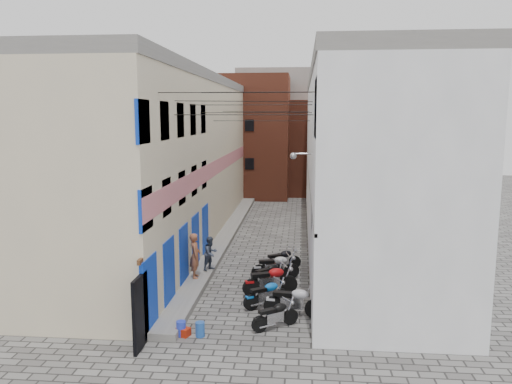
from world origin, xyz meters
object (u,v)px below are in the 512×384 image
(water_jug_near, at_px, (200,329))
(motorcycle_g, at_px, (282,259))
(motorcycle_c, at_px, (267,293))
(motorcycle_f, at_px, (275,265))
(motorcycle_a, at_px, (275,314))
(person_b, at_px, (211,253))
(water_jug_far, at_px, (181,328))
(motorcycle_e, at_px, (269,273))
(motorcycle_d, at_px, (270,279))
(red_crate, at_px, (183,332))
(motorcycle_b, at_px, (294,300))
(person_a, at_px, (195,256))

(water_jug_near, bearing_deg, motorcycle_g, 71.81)
(motorcycle_c, height_order, water_jug_near, motorcycle_c)
(motorcycle_f, distance_m, water_jug_near, 6.06)
(motorcycle_a, relative_size, motorcycle_f, 0.84)
(motorcycle_g, height_order, water_jug_near, motorcycle_g)
(person_b, xyz_separation_m, water_jug_far, (0.15, -5.92, -0.74))
(motorcycle_c, xyz_separation_m, motorcycle_e, (-0.06, 2.21, 0.00))
(motorcycle_d, bearing_deg, red_crate, -54.49)
(motorcycle_a, bearing_deg, motorcycle_b, 115.96)
(motorcycle_b, distance_m, water_jug_near, 3.40)
(motorcycle_c, bearing_deg, motorcycle_d, 143.02)
(person_a, bearing_deg, motorcycle_a, -150.35)
(motorcycle_a, bearing_deg, person_a, -174.45)
(motorcycle_d, xyz_separation_m, motorcycle_g, (0.31, 3.01, -0.08))
(person_a, bearing_deg, motorcycle_d, -119.30)
(motorcycle_e, relative_size, motorcycle_f, 0.91)
(motorcycle_b, bearing_deg, motorcycle_g, -166.27)
(motorcycle_d, relative_size, red_crate, 5.39)
(person_b, bearing_deg, motorcycle_f, -61.01)
(motorcycle_b, height_order, water_jug_near, motorcycle_b)
(person_b, bearing_deg, motorcycle_a, -115.74)
(motorcycle_c, bearing_deg, person_a, -161.00)
(motorcycle_d, distance_m, water_jug_near, 4.30)
(motorcycle_b, relative_size, motorcycle_f, 1.02)
(motorcycle_b, bearing_deg, person_b, -131.89)
(motorcycle_a, xyz_separation_m, person_a, (-3.48, 4.05, 0.67))
(motorcycle_e, distance_m, person_a, 3.07)
(motorcycle_c, distance_m, motorcycle_d, 1.24)
(motorcycle_f, relative_size, red_crate, 5.01)
(motorcycle_c, height_order, water_jug_far, motorcycle_c)
(motorcycle_e, bearing_deg, person_a, -134.08)
(water_jug_near, height_order, water_jug_far, water_jug_far)
(motorcycle_b, distance_m, motorcycle_e, 3.15)
(motorcycle_b, relative_size, water_jug_far, 4.41)
(red_crate, bearing_deg, person_a, 97.68)
(motorcycle_g, distance_m, person_b, 3.16)
(red_crate, bearing_deg, person_b, 92.06)
(motorcycle_a, xyz_separation_m, motorcycle_c, (-0.41, 1.78, 0.04))
(motorcycle_c, bearing_deg, motorcycle_a, -21.50)
(motorcycle_c, bearing_deg, motorcycle_g, 140.56)
(motorcycle_e, relative_size, motorcycle_g, 0.97)
(person_a, bearing_deg, motorcycle_e, -102.17)
(motorcycle_b, distance_m, motorcycle_f, 3.96)
(person_a, bearing_deg, person_b, -33.47)
(motorcycle_a, relative_size, red_crate, 4.22)
(water_jug_far, bearing_deg, person_a, 96.95)
(motorcycle_a, relative_size, water_jug_near, 3.71)
(motorcycle_g, bearing_deg, motorcycle_f, -42.03)
(water_jug_near, bearing_deg, motorcycle_d, 63.19)
(motorcycle_d, xyz_separation_m, red_crate, (-2.47, -3.82, -0.50))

